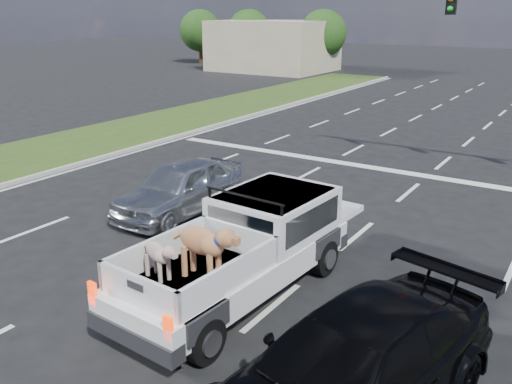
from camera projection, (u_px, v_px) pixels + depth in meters
ground at (198, 283)px, 10.99m from camera, size 160.00×160.00×0.00m
road_markings at (336, 195)px, 16.21m from camera, size 17.75×60.00×0.01m
grass_median_left at (67, 147)px, 21.67m from camera, size 5.00×60.00×0.10m
curb_left at (110, 155)px, 20.40m from camera, size 0.15×60.00×0.14m
building_left at (273, 46)px, 49.24m from camera, size 10.00×8.00×4.40m
tree_far_a at (200, 31)px, 55.63m from camera, size 4.20×4.20×5.40m
tree_far_b at (249, 32)px, 52.54m from camera, size 4.20×4.20×5.40m
tree_far_c at (323, 34)px, 48.43m from camera, size 4.20×4.20×5.40m
pickup_truck at (243, 248)px, 10.36m from camera, size 2.31×5.47×2.01m
silver_sedan at (181, 187)px, 14.64m from camera, size 1.73×4.26×1.45m
black_coupe at (351, 370)px, 7.13m from camera, size 3.23×5.52×1.50m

